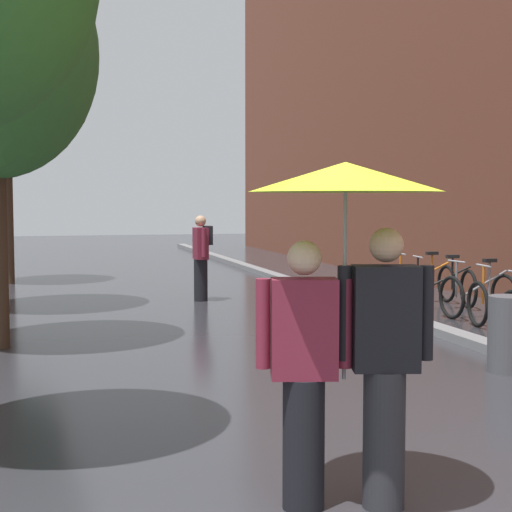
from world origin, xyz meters
TOP-DOWN VIEW (x-y plane):
  - kerb_strip at (3.20, 10.00)m, footprint 0.30×36.00m
  - street_tree_3 at (-3.07, 14.56)m, footprint 2.52×2.52m
  - parked_bicycle_3 at (4.57, 6.20)m, footprint 1.15×0.81m
  - parked_bicycle_4 at (4.60, 7.12)m, footprint 1.13×0.78m
  - parked_bicycle_5 at (4.47, 8.13)m, footprint 1.16×0.83m
  - parked_bicycle_6 at (4.54, 8.98)m, footprint 1.10×0.74m
  - couple_under_umbrella at (-0.41, 0.41)m, footprint 1.18×1.18m
  - litter_bin at (2.74, 3.45)m, footprint 0.44×0.44m
  - pedestrian_walking_midground at (0.64, 10.36)m, footprint 0.35×0.59m

SIDE VIEW (x-z plane):
  - kerb_strip at x=3.20m, z-range 0.00..0.12m
  - parked_bicycle_3 at x=4.57m, z-range -0.10..0.86m
  - parked_bicycle_4 at x=4.60m, z-range -0.10..0.86m
  - parked_bicycle_5 at x=4.47m, z-range -0.10..0.86m
  - parked_bicycle_6 at x=4.54m, z-range -0.10..0.86m
  - litter_bin at x=2.74m, z-range 0.00..0.85m
  - pedestrian_walking_midground at x=0.64m, z-range 0.06..1.68m
  - couple_under_umbrella at x=-0.41m, z-range 0.38..2.51m
  - street_tree_3 at x=-3.07m, z-range 1.28..6.44m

